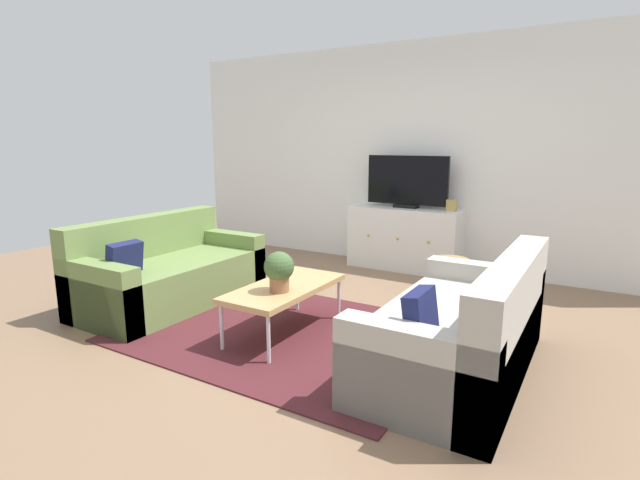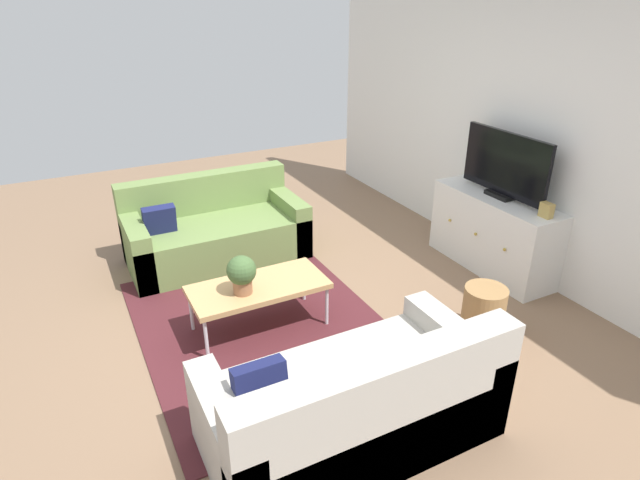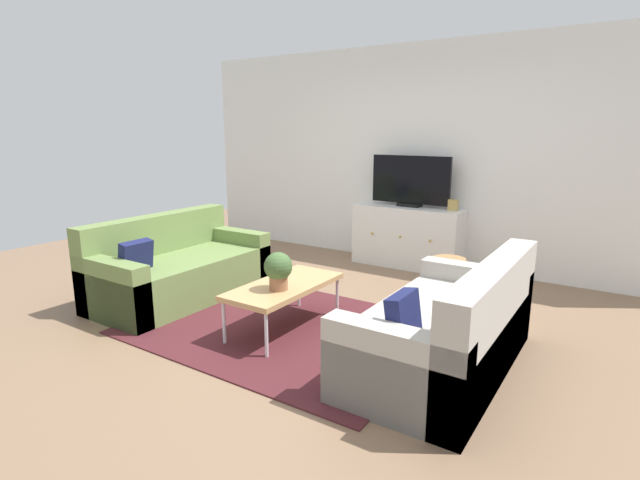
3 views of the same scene
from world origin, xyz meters
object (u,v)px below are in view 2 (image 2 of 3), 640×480
couch_right_side (356,410)px  wicker_basket (483,311)px  coffee_table (258,288)px  mantel_clock (547,210)px  couch_left_side (214,231)px  potted_plant (242,273)px  tv_console (493,233)px  flat_screen_tv (505,165)px

couch_right_side → wicker_basket: bearing=109.8°
couch_right_side → coffee_table: bearing=-177.5°
coffee_table → mantel_clock: size_ratio=8.41×
couch_right_side → wicker_basket: (-0.55, 1.52, -0.08)m
couch_left_side → couch_right_side: bearing=0.0°
coffee_table → potted_plant: 0.26m
wicker_basket → tv_console: bearing=133.7°
couch_left_side → potted_plant: (1.50, -0.21, 0.30)m
potted_plant → tv_console: (0.01, 2.58, -0.20)m
couch_left_side → flat_screen_tv: flat_screen_tv is taller
coffee_table → wicker_basket: bearing=60.7°
potted_plant → tv_console: bearing=89.8°
coffee_table → flat_screen_tv: bearing=88.5°
mantel_clock → wicker_basket: bearing=-72.7°
couch_right_side → tv_console: bearing=119.9°
couch_right_side → flat_screen_tv: 2.86m
couch_right_side → mantel_clock: (-0.81, 2.37, 0.54)m
potted_plant → tv_console: 2.59m
couch_left_side → mantel_clock: (2.06, 2.37, 0.54)m
coffee_table → tv_console: bearing=88.5°
coffee_table → potted_plant: bearing=-69.0°
couch_left_side → potted_plant: 1.54m
couch_right_side → coffee_table: 1.43m
potted_plant → mantel_clock: 2.65m
couch_left_side → wicker_basket: size_ratio=4.29×
couch_right_side → couch_left_side: bearing=180.0°
coffee_table → potted_plant: size_ratio=3.51×
tv_console → wicker_basket: (0.82, -0.86, -0.17)m
couch_right_side → coffee_table: (-1.43, -0.06, 0.10)m
tv_console → flat_screen_tv: (0.00, 0.02, 0.69)m
tv_console → mantel_clock: mantel_clock is taller
tv_console → wicker_basket: 1.20m
potted_plant → mantel_clock: bearing=77.8°
couch_right_side → potted_plant: (-1.37, -0.21, 0.30)m
tv_console → wicker_basket: bearing=-46.3°
tv_console → potted_plant: bearing=-90.2°
tv_console → flat_screen_tv: flat_screen_tv is taller
couch_left_side → coffee_table: 1.45m
tv_console → mantel_clock: 0.71m
flat_screen_tv → couch_right_side: bearing=-60.3°
tv_console → wicker_basket: size_ratio=3.28×
potted_plant → couch_right_side: bearing=8.6°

